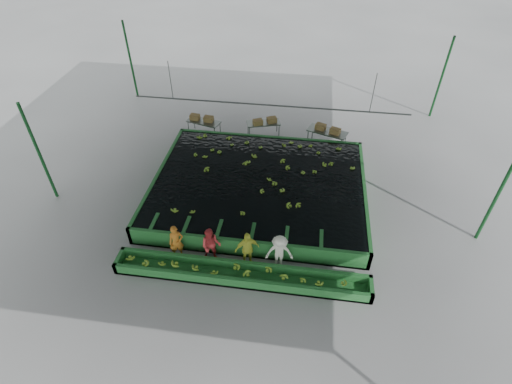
# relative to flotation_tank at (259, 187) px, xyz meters

# --- Properties ---
(ground) EXTENTS (80.00, 80.00, 0.00)m
(ground) POSITION_rel_flotation_tank_xyz_m (0.00, -1.50, -0.45)
(ground) COLOR gray
(ground) RESTS_ON ground
(shed_roof) EXTENTS (20.00, 22.00, 0.04)m
(shed_roof) POSITION_rel_flotation_tank_xyz_m (0.00, -1.50, 4.55)
(shed_roof) COLOR gray
(shed_roof) RESTS_ON shed_posts
(shed_posts) EXTENTS (20.00, 22.00, 5.00)m
(shed_posts) POSITION_rel_flotation_tank_xyz_m (0.00, -1.50, 2.05)
(shed_posts) COLOR #144E20
(shed_posts) RESTS_ON ground
(flotation_tank) EXTENTS (10.00, 8.00, 0.90)m
(flotation_tank) POSITION_rel_flotation_tank_xyz_m (0.00, 0.00, 0.00)
(flotation_tank) COLOR #23692C
(flotation_tank) RESTS_ON ground
(tank_water) EXTENTS (9.70, 7.70, 0.00)m
(tank_water) POSITION_rel_flotation_tank_xyz_m (0.00, -0.00, 0.40)
(tank_water) COLOR black
(tank_water) RESTS_ON flotation_tank
(sorting_trough) EXTENTS (10.00, 1.00, 0.50)m
(sorting_trough) POSITION_rel_flotation_tank_xyz_m (0.00, -5.10, -0.20)
(sorting_trough) COLOR #23692C
(sorting_trough) RESTS_ON ground
(cableway_rail) EXTENTS (0.08, 0.08, 14.00)m
(cableway_rail) POSITION_rel_flotation_tank_xyz_m (0.00, 3.50, 2.55)
(cableway_rail) COLOR #59605B
(cableway_rail) RESTS_ON shed_roof
(rail_hanger_left) EXTENTS (0.04, 0.04, 2.00)m
(rail_hanger_left) POSITION_rel_flotation_tank_xyz_m (-5.00, 3.50, 3.55)
(rail_hanger_left) COLOR #59605B
(rail_hanger_left) RESTS_ON shed_roof
(rail_hanger_right) EXTENTS (0.04, 0.04, 2.00)m
(rail_hanger_right) POSITION_rel_flotation_tank_xyz_m (5.00, 3.50, 3.55)
(rail_hanger_right) COLOR #59605B
(rail_hanger_right) RESTS_ON shed_roof
(worker_a) EXTENTS (0.69, 0.58, 1.60)m
(worker_a) POSITION_rel_flotation_tank_xyz_m (-2.76, -4.30, 0.35)
(worker_a) COLOR #C0711F
(worker_a) RESTS_ON ground
(worker_b) EXTENTS (0.86, 0.69, 1.66)m
(worker_b) POSITION_rel_flotation_tank_xyz_m (-1.33, -4.30, 0.38)
(worker_b) COLOR #CD3638
(worker_b) RESTS_ON ground
(worker_c) EXTENTS (1.07, 0.79, 1.69)m
(worker_c) POSITION_rel_flotation_tank_xyz_m (0.12, -4.30, 0.39)
(worker_c) COLOR #D8E143
(worker_c) RESTS_ON ground
(worker_d) EXTENTS (1.15, 0.75, 1.67)m
(worker_d) POSITION_rel_flotation_tank_xyz_m (1.39, -4.30, 0.39)
(worker_d) COLOR white
(worker_d) RESTS_ON ground
(packing_table_left) EXTENTS (2.07, 1.25, 0.88)m
(packing_table_left) POSITION_rel_flotation_tank_xyz_m (-3.93, 5.01, -0.01)
(packing_table_left) COLOR #59605B
(packing_table_left) RESTS_ON ground
(packing_table_mid) EXTENTS (2.06, 1.27, 0.87)m
(packing_table_mid) POSITION_rel_flotation_tank_xyz_m (-0.48, 5.37, -0.01)
(packing_table_mid) COLOR #59605B
(packing_table_mid) RESTS_ON ground
(packing_table_right) EXTENTS (2.34, 1.55, 0.99)m
(packing_table_right) POSITION_rel_flotation_tank_xyz_m (3.18, 4.76, 0.04)
(packing_table_right) COLOR #59605B
(packing_table_right) RESTS_ON ground
(box_stack_left) EXTENTS (1.43, 0.56, 0.30)m
(box_stack_left) POSITION_rel_flotation_tank_xyz_m (-4.06, 5.10, 0.43)
(box_stack_left) COLOR olive
(box_stack_left) RESTS_ON packing_table_left
(box_stack_mid) EXTENTS (1.41, 0.94, 0.30)m
(box_stack_mid) POSITION_rel_flotation_tank_xyz_m (-0.39, 5.29, 0.43)
(box_stack_mid) COLOR olive
(box_stack_mid) RESTS_ON packing_table_mid
(box_stack_right) EXTENTS (1.45, 0.93, 0.31)m
(box_stack_right) POSITION_rel_flotation_tank_xyz_m (3.17, 4.74, 0.54)
(box_stack_right) COLOR olive
(box_stack_right) RESTS_ON packing_table_right
(floating_bananas) EXTENTS (9.34, 6.37, 0.13)m
(floating_bananas) POSITION_rel_flotation_tank_xyz_m (0.00, 0.80, 0.40)
(floating_bananas) COLOR #76A92A
(floating_bananas) RESTS_ON tank_water
(trough_bananas) EXTENTS (8.51, 0.57, 0.11)m
(trough_bananas) POSITION_rel_flotation_tank_xyz_m (0.00, -5.10, -0.05)
(trough_bananas) COLOR #76A92A
(trough_bananas) RESTS_ON sorting_trough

